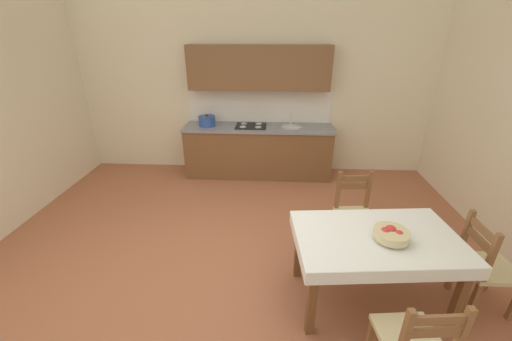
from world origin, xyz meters
The scene contains 7 objects.
ground_plane centered at (0.00, 0.00, -0.05)m, with size 6.70×6.21×0.10m, color #A86042.
wall_back centered at (0.00, 2.87, 2.06)m, with size 6.70×0.12×4.11m, color beige.
kitchen_cabinetry centered at (0.08, 2.53, 0.86)m, with size 2.55×0.63×2.20m.
dining_table centered at (1.29, -0.32, 0.62)m, with size 1.52×1.01×0.75m.
dining_chair_window_side centered at (2.31, -0.31, 0.44)m, with size 0.43×0.43×0.93m.
dining_chair_kitchen_side centered at (1.32, 0.52, 0.44)m, with size 0.45×0.45×0.93m.
fruit_bowl centered at (1.38, -0.38, 0.81)m, with size 0.30×0.30×0.12m.
Camera 1 is at (0.34, -2.63, 2.42)m, focal length 21.66 mm.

